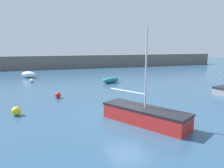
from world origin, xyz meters
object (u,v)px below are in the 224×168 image
object	(u,v)px
fishing_dinghy_green	(111,80)
sailboat_tall_mast	(145,115)
dinghy_near_pier	(29,75)
mooring_buoy_white	(32,81)
mooring_buoy_yellow	(16,111)
mooring_buoy_red	(58,95)

from	to	relation	value
fishing_dinghy_green	sailboat_tall_mast	distance (m)	13.86
dinghy_near_pier	mooring_buoy_white	xyz separation A→B (m)	(0.56, -4.36, -0.20)
fishing_dinghy_green	dinghy_near_pier	world-z (taller)	dinghy_near_pier
fishing_dinghy_green	mooring_buoy_white	world-z (taller)	fishing_dinghy_green
mooring_buoy_yellow	mooring_buoy_red	world-z (taller)	mooring_buoy_yellow
fishing_dinghy_green	mooring_buoy_white	xyz separation A→B (m)	(-8.92, 2.94, -0.09)
mooring_buoy_white	dinghy_near_pier	bearing A→B (deg)	97.30
mooring_buoy_red	mooring_buoy_white	bearing A→B (deg)	105.06
mooring_buoy_yellow	dinghy_near_pier	bearing A→B (deg)	90.36
mooring_buoy_red	mooring_buoy_yellow	bearing A→B (deg)	-125.57
fishing_dinghy_green	mooring_buoy_white	bearing A→B (deg)	141.67
dinghy_near_pier	mooring_buoy_red	bearing A→B (deg)	138.75
dinghy_near_pier	sailboat_tall_mast	size ratio (longest dim) A/B	0.45
sailboat_tall_mast	dinghy_near_pier	bearing A→B (deg)	168.67
dinghy_near_pier	sailboat_tall_mast	bearing A→B (deg)	145.09
dinghy_near_pier	mooring_buoy_yellow	distance (m)	17.20
sailboat_tall_mast	mooring_buoy_white	distance (m)	17.88
fishing_dinghy_green	mooring_buoy_red	xyz separation A→B (m)	(-6.54, -5.93, -0.10)
sailboat_tall_mast	mooring_buoy_red	bearing A→B (deg)	178.44
fishing_dinghy_green	mooring_buoy_red	size ratio (longest dim) A/B	5.21
sailboat_tall_mast	fishing_dinghy_green	bearing A→B (deg)	140.21
fishing_dinghy_green	mooring_buoy_red	bearing A→B (deg)	-157.89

